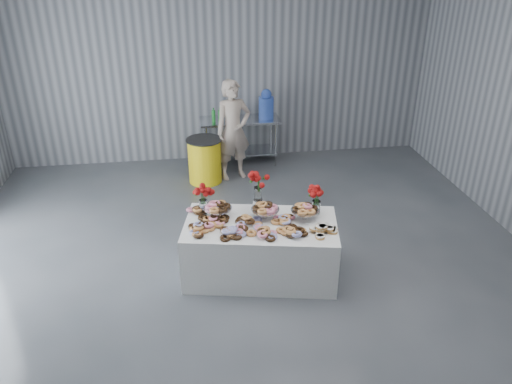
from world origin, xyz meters
TOP-DOWN VIEW (x-y plane):
  - ground at (0.00, 0.00)m, footprint 9.00×9.00m
  - room_walls at (-0.27, 0.07)m, footprint 8.04×9.04m
  - display_table at (0.15, 0.45)m, footprint 2.06×1.36m
  - prep_table at (0.32, 4.10)m, footprint 1.50×0.60m
  - donut_mounds at (0.15, 0.40)m, footprint 1.93×1.14m
  - cake_stand_left at (-0.36, 0.70)m, footprint 0.36×0.36m
  - cake_stand_mid at (0.23, 0.59)m, footprint 0.36×0.36m
  - cake_stand_right at (0.72, 0.49)m, footprint 0.36×0.36m
  - danish_pile at (0.86, 0.15)m, footprint 0.48×0.48m
  - bouquet_left at (-0.54, 0.84)m, footprint 0.26×0.26m
  - bouquet_right at (0.90, 0.60)m, footprint 0.26×0.26m
  - bouquet_center at (0.17, 0.80)m, footprint 0.26×0.26m
  - water_jug at (0.82, 4.10)m, footprint 0.28×0.28m
  - drink_bottles at (0.00, 4.00)m, footprint 0.54×0.08m
  - person at (0.13, 3.48)m, footprint 0.76×0.61m
  - trash_barrel at (-0.40, 3.37)m, footprint 0.63×0.63m

SIDE VIEW (x-z plane):
  - ground at x=0.00m, z-range 0.00..0.00m
  - display_table at x=0.15m, z-range 0.00..0.75m
  - trash_barrel at x=-0.40m, z-range 0.00..0.81m
  - prep_table at x=0.32m, z-range 0.17..1.07m
  - donut_mounds at x=0.15m, z-range 0.75..0.84m
  - danish_pile at x=0.86m, z-range 0.75..0.86m
  - cake_stand_left at x=-0.36m, z-range 0.80..0.98m
  - cake_stand_mid at x=0.23m, z-range 0.80..0.98m
  - cake_stand_right at x=0.72m, z-range 0.80..0.98m
  - person at x=0.13m, z-range 0.00..1.81m
  - drink_bottles at x=0.00m, z-range 0.90..1.17m
  - bouquet_left at x=-0.54m, z-range 0.84..1.26m
  - bouquet_right at x=0.90m, z-range 0.84..1.26m
  - bouquet_center at x=0.17m, z-range 0.84..1.41m
  - water_jug at x=0.82m, z-range 0.87..1.43m
  - room_walls at x=-0.27m, z-range 0.63..4.65m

